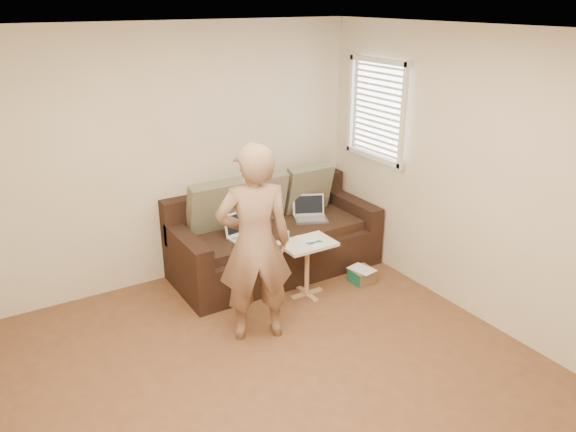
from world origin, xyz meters
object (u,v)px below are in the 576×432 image
at_px(drinking_glass, 286,237).
at_px(laptop_white, 247,238).
at_px(person, 255,244).
at_px(sofa, 275,235).
at_px(laptop_silver, 311,220).
at_px(striped_box, 362,275).
at_px(side_table, 307,269).

bearing_deg(drinking_glass, laptop_white, 117.63).
xyz_separation_m(person, drinking_glass, (0.58, 0.46, -0.24)).
xyz_separation_m(sofa, laptop_silver, (0.43, -0.04, 0.10)).
xyz_separation_m(laptop_white, striped_box, (1.04, -0.58, -0.44)).
distance_m(laptop_silver, drinking_glass, 0.79).
bearing_deg(person, side_table, -136.39).
xyz_separation_m(person, striped_box, (1.41, 0.28, -0.80)).
xyz_separation_m(laptop_white, side_table, (0.40, -0.50, -0.23)).
height_order(laptop_silver, laptop_white, laptop_white).
relative_size(sofa, striped_box, 9.21).
height_order(laptop_white, side_table, laptop_white).
height_order(sofa, striped_box, sofa).
relative_size(sofa, drinking_glass, 18.33).
height_order(laptop_white, drinking_glass, drinking_glass).
height_order(laptop_silver, side_table, laptop_silver).
distance_m(sofa, side_table, 0.64).
bearing_deg(laptop_white, person, -120.93).
xyz_separation_m(person, side_table, (0.77, 0.36, -0.59)).
xyz_separation_m(side_table, drinking_glass, (-0.19, 0.10, 0.35)).
relative_size(drinking_glass, striped_box, 0.50).
xyz_separation_m(laptop_silver, laptop_white, (-0.83, -0.08, 0.00)).
relative_size(laptop_silver, person, 0.20).
bearing_deg(drinking_glass, sofa, 70.15).
distance_m(side_table, drinking_glass, 0.41).
height_order(sofa, laptop_silver, sofa).
height_order(sofa, side_table, sofa).
height_order(drinking_glass, striped_box, drinking_glass).
relative_size(sofa, side_table, 3.82).
distance_m(person, drinking_glass, 0.78).
bearing_deg(laptop_silver, striped_box, -47.82).
distance_m(sofa, drinking_glass, 0.60).
xyz_separation_m(laptop_white, drinking_glass, (0.21, -0.40, 0.12)).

